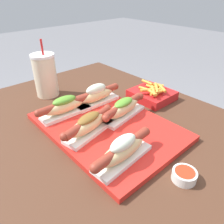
{
  "coord_description": "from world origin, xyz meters",
  "views": [
    {
      "loc": [
        0.46,
        -0.38,
        1.17
      ],
      "look_at": [
        0.0,
        0.03,
        0.81
      ],
      "focal_mm": 35.0,
      "sensor_mm": 36.0,
      "label": 1
    }
  ],
  "objects": [
    {
      "name": "patio_table",
      "position": [
        0.0,
        0.0,
        0.37
      ],
      "size": [
        1.13,
        0.86,
        0.75
      ],
      "color": "#4C2D1E",
      "rests_on": "ground_plane"
    },
    {
      "name": "hot_dog_3",
      "position": [
        -0.14,
        0.08,
        0.8
      ],
      "size": [
        0.06,
        0.22,
        0.08
      ],
      "color": "white",
      "rests_on": "serving_tray"
    },
    {
      "name": "fries_basket",
      "position": [
        -0.04,
        0.29,
        0.77
      ],
      "size": [
        0.16,
        0.15,
        0.06
      ],
      "color": "red",
      "rests_on": "patio_table"
    },
    {
      "name": "drink_cup",
      "position": [
        -0.36,
        -0.01,
        0.84
      ],
      "size": [
        0.1,
        0.1,
        0.24
      ],
      "color": "beige",
      "rests_on": "patio_table"
    },
    {
      "name": "sauce_bowl",
      "position": [
        0.29,
        0.01,
        0.76
      ],
      "size": [
        0.06,
        0.06,
        0.03
      ],
      "color": "white",
      "rests_on": "patio_table"
    },
    {
      "name": "hot_dog_4",
      "position": [
        0.0,
        0.08,
        0.8
      ],
      "size": [
        0.09,
        0.22,
        0.06
      ],
      "color": "white",
      "rests_on": "serving_tray"
    },
    {
      "name": "hot_dog_2",
      "position": [
        0.16,
        -0.07,
        0.8
      ],
      "size": [
        0.07,
        0.22,
        0.07
      ],
      "color": "white",
      "rests_on": "serving_tray"
    },
    {
      "name": "serving_tray",
      "position": [
        0.0,
        0.01,
        0.76
      ],
      "size": [
        0.48,
        0.34,
        0.02
      ],
      "color": "red",
      "rests_on": "patio_table"
    },
    {
      "name": "hot_dog_1",
      "position": [
        -0.0,
        -0.06,
        0.8
      ],
      "size": [
        0.1,
        0.22,
        0.06
      ],
      "color": "white",
      "rests_on": "serving_tray"
    },
    {
      "name": "hot_dog_0",
      "position": [
        -0.14,
        -0.06,
        0.8
      ],
      "size": [
        0.06,
        0.22,
        0.07
      ],
      "color": "white",
      "rests_on": "serving_tray"
    }
  ]
}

